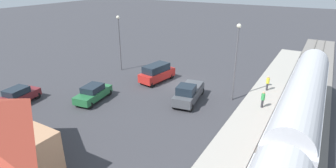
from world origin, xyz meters
The scene contains 11 objects.
ground_plane centered at (0.00, 0.00, 0.00)m, with size 200.00×200.00×0.00m, color #38383D.
railway_track centered at (-14.00, 0.00, 0.09)m, with size 4.80×70.00×0.30m.
platform centered at (-10.00, 0.00, 0.15)m, with size 3.20×46.00×0.30m.
pedestrian_on_platform centered at (-10.47, 2.01, 1.28)m, with size 0.36×0.36×1.71m.
pedestrian_waiting_far centered at (-9.98, -2.66, 1.28)m, with size 0.36×0.36×1.71m.
pickup_charcoal centered at (-3.37, 3.90, 1.03)m, with size 2.80×5.65×2.14m.
sedan_maroon centered at (11.56, 13.31, 0.88)m, with size 2.44×4.71×1.74m.
suv_red centered at (2.67, 0.63, 1.15)m, with size 2.65×5.13×2.22m.
sedan_green centered at (5.43, 8.78, 0.88)m, with size 2.51×4.73×1.74m.
light_pole_near_platform centered at (-7.20, 1.16, 5.06)m, with size 0.44×0.44×8.09m.
light_pole_lot_center centered at (9.33, -0.51, 4.75)m, with size 0.44×0.44×7.51m.
Camera 1 is at (-14.56, 27.23, 12.42)m, focal length 28.89 mm.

